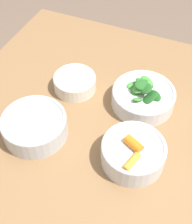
{
  "coord_description": "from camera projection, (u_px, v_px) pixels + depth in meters",
  "views": [
    {
      "loc": [
        -0.15,
        0.5,
        1.42
      ],
      "look_at": [
        0.07,
        -0.01,
        0.79
      ],
      "focal_mm": 50.0,
      "sensor_mm": 36.0,
      "label": 1
    }
  ],
  "objects": [
    {
      "name": "bowl_beans_hotdog",
      "position": [
        35.0,
        126.0,
        0.8
      ],
      "size": [
        0.17,
        0.17,
        0.06
      ],
      "color": "silver",
      "rests_on": "dining_table"
    },
    {
      "name": "bowl_greens",
      "position": [
        143.0,
        96.0,
        0.87
      ],
      "size": [
        0.18,
        0.18,
        0.09
      ],
      "color": "silver",
      "rests_on": "dining_table"
    },
    {
      "name": "bowl_cookies",
      "position": [
        75.0,
        82.0,
        0.92
      ],
      "size": [
        0.13,
        0.13,
        0.05
      ],
      "color": "silver",
      "rests_on": "dining_table"
    },
    {
      "name": "bowl_carrots",
      "position": [
        133.0,
        152.0,
        0.75
      ],
      "size": [
        0.16,
        0.16,
        0.08
      ],
      "color": "silver",
      "rests_on": "dining_table"
    },
    {
      "name": "dining_table",
      "position": [
        116.0,
        155.0,
        0.93
      ],
      "size": [
        0.97,
        0.89,
        0.76
      ],
      "color": "olive",
      "rests_on": "ground_plane"
    }
  ]
}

